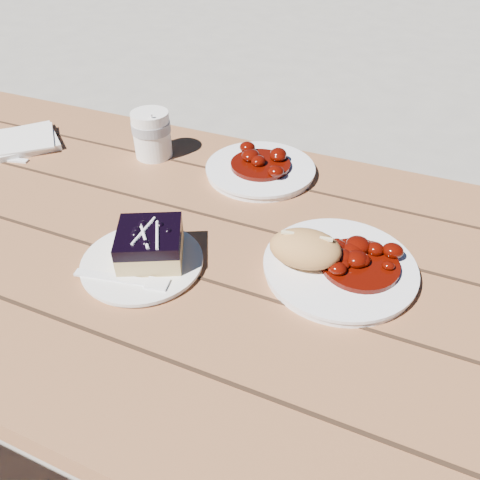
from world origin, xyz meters
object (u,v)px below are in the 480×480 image
at_px(main_plate, 339,268).
at_px(coffee_cup, 152,135).
at_px(dessert_plate, 142,263).
at_px(blueberry_cake, 150,244).
at_px(bread_roll, 305,249).
at_px(second_plate, 260,170).
at_px(picnic_table, 219,311).

xyz_separation_m(main_plate, coffee_cup, (-0.48, 0.22, 0.04)).
relative_size(dessert_plate, blueberry_cake, 1.43).
distance_m(bread_roll, coffee_cup, 0.49).
bearing_deg(second_plate, main_plate, -46.03).
xyz_separation_m(dessert_plate, second_plate, (0.07, 0.35, 0.00)).
height_order(picnic_table, coffee_cup, coffee_cup).
relative_size(bread_roll, second_plate, 0.50).
relative_size(bread_roll, blueberry_cake, 0.84).
distance_m(dessert_plate, coffee_cup, 0.38).
xyz_separation_m(dessert_plate, coffee_cup, (-0.18, 0.33, 0.05)).
bearing_deg(main_plate, dessert_plate, -159.51).
bearing_deg(picnic_table, second_plate, 94.60).
bearing_deg(dessert_plate, second_plate, 78.52).
bearing_deg(bread_roll, second_plate, 124.20).
bearing_deg(coffee_cup, picnic_table, -41.77).
bearing_deg(picnic_table, bread_roll, 1.66).
relative_size(picnic_table, dessert_plate, 10.23).
distance_m(blueberry_cake, second_plate, 0.35).
bearing_deg(main_plate, coffee_cup, 155.58).
height_order(picnic_table, second_plate, second_plate).
relative_size(picnic_table, second_plate, 8.76).
distance_m(blueberry_cake, coffee_cup, 0.37).
bearing_deg(main_plate, second_plate, 133.97).
distance_m(bread_roll, blueberry_cake, 0.25).
distance_m(coffee_cup, second_plate, 0.26).
bearing_deg(coffee_cup, blueberry_cake, -59.12).
xyz_separation_m(dessert_plate, blueberry_cake, (0.01, 0.01, 0.03)).
xyz_separation_m(picnic_table, dessert_plate, (-0.09, -0.09, 0.17)).
distance_m(main_plate, blueberry_cake, 0.31).
relative_size(picnic_table, bread_roll, 17.36).
bearing_deg(second_plate, bread_roll, -55.80).
bearing_deg(second_plate, blueberry_cake, -100.34).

